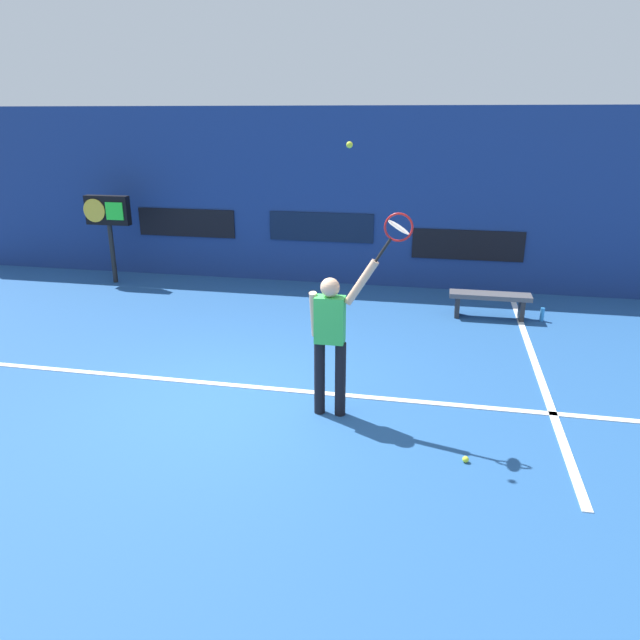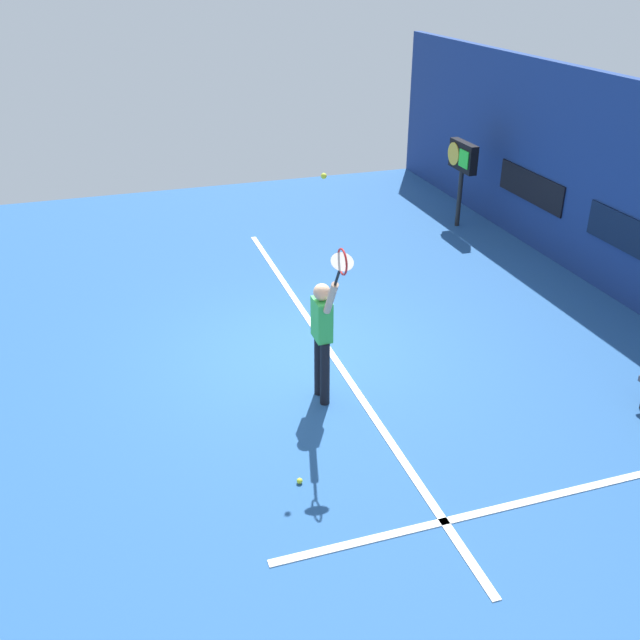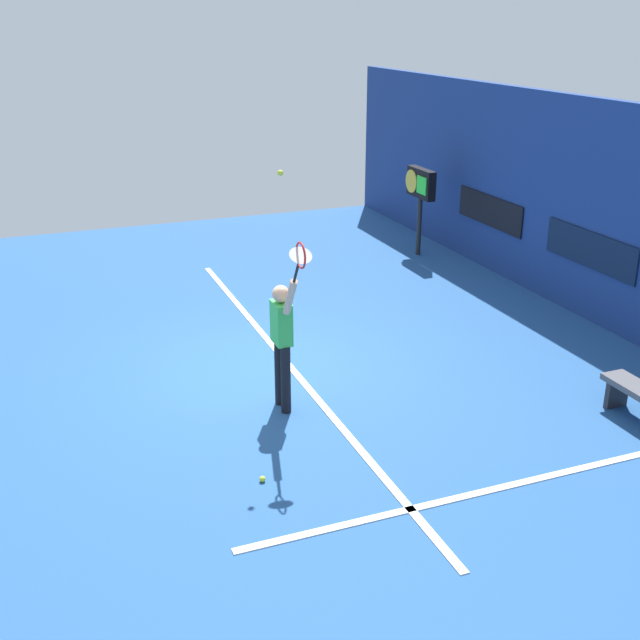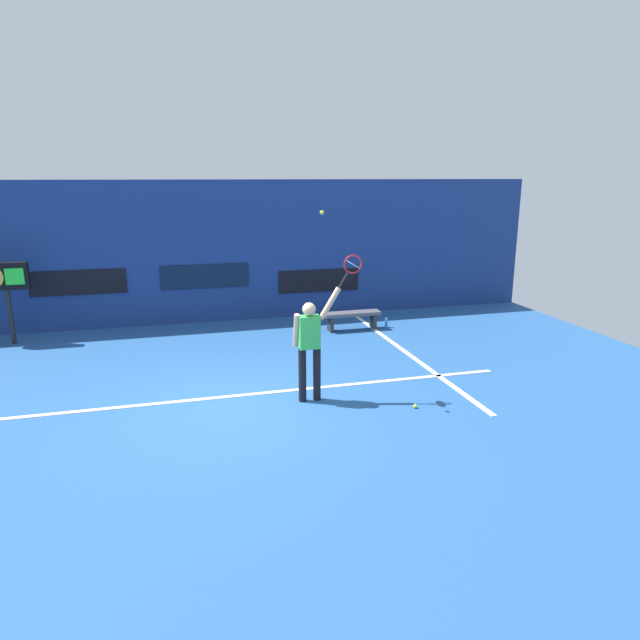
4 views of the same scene
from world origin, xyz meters
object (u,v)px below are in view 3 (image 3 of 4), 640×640
object	(u,v)px
tennis_player	(282,337)
tennis_ball	(280,173)
tennis_racket	(300,257)
spare_ball	(262,479)
scoreboard_clock	(421,187)

from	to	relation	value
tennis_player	tennis_ball	distance (m)	2.12
tennis_racket	spare_ball	world-z (taller)	tennis_racket
scoreboard_clock	spare_ball	xyz separation A→B (m)	(7.21, -5.74, -1.41)
tennis_player	spare_ball	world-z (taller)	tennis_player
tennis_player	tennis_racket	distance (m)	1.43
tennis_racket	scoreboard_clock	distance (m)	8.09
tennis_player	scoreboard_clock	distance (m)	7.52
tennis_racket	tennis_ball	size ratio (longest dim) A/B	8.88
tennis_player	spare_ball	size ratio (longest dim) A/B	28.35
tennis_ball	scoreboard_clock	bearing A→B (deg)	139.33
tennis_player	tennis_racket	size ratio (longest dim) A/B	3.19
scoreboard_clock	spare_ball	bearing A→B (deg)	-38.52
tennis_racket	scoreboard_clock	bearing A→B (deg)	141.97
scoreboard_clock	spare_ball	size ratio (longest dim) A/B	27.08
tennis_racket	tennis_ball	bearing A→B (deg)	-174.95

